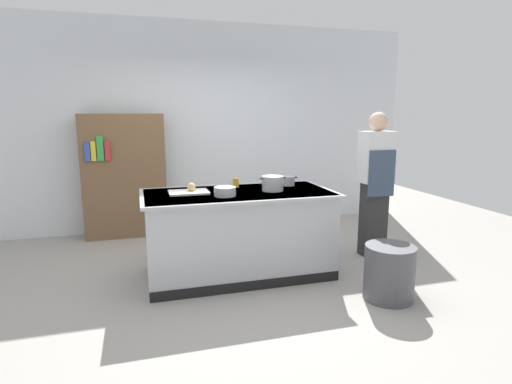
{
  "coord_description": "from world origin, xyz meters",
  "views": [
    {
      "loc": [
        -0.99,
        -4.07,
        1.7
      ],
      "look_at": [
        0.25,
        0.2,
        0.85
      ],
      "focal_mm": 28.82,
      "sensor_mm": 36.0,
      "label": 1
    }
  ],
  "objects_px": {
    "mixing_bowl": "(225,191)",
    "juice_cup": "(236,183)",
    "person_chef": "(375,181)",
    "stock_pot": "(273,183)",
    "trash_bin": "(389,272)",
    "bookshelf": "(125,176)",
    "onion": "(191,187)",
    "sauce_pan": "(288,181)"
  },
  "relations": [
    {
      "from": "mixing_bowl",
      "to": "person_chef",
      "type": "height_order",
      "value": "person_chef"
    },
    {
      "from": "trash_bin",
      "to": "person_chef",
      "type": "relative_size",
      "value": 0.3
    },
    {
      "from": "person_chef",
      "to": "bookshelf",
      "type": "relative_size",
      "value": 1.01
    },
    {
      "from": "stock_pot",
      "to": "trash_bin",
      "type": "xyz_separation_m",
      "value": [
        0.83,
        -0.94,
        -0.72
      ]
    },
    {
      "from": "mixing_bowl",
      "to": "person_chef",
      "type": "xyz_separation_m",
      "value": [
        1.89,
        0.32,
        -0.03
      ]
    },
    {
      "from": "stock_pot",
      "to": "juice_cup",
      "type": "xyz_separation_m",
      "value": [
        -0.32,
        0.31,
        -0.03
      ]
    },
    {
      "from": "trash_bin",
      "to": "person_chef",
      "type": "distance_m",
      "value": 1.4
    },
    {
      "from": "onion",
      "to": "juice_cup",
      "type": "xyz_separation_m",
      "value": [
        0.52,
        0.2,
        -0.01
      ]
    },
    {
      "from": "juice_cup",
      "to": "bookshelf",
      "type": "distance_m",
      "value": 1.94
    },
    {
      "from": "person_chef",
      "to": "mixing_bowl",
      "type": "bearing_deg",
      "value": 90.22
    },
    {
      "from": "bookshelf",
      "to": "person_chef",
      "type": "bearing_deg",
      "value": -29.74
    },
    {
      "from": "juice_cup",
      "to": "person_chef",
      "type": "height_order",
      "value": "person_chef"
    },
    {
      "from": "mixing_bowl",
      "to": "bookshelf",
      "type": "bearing_deg",
      "value": 116.95
    },
    {
      "from": "mixing_bowl",
      "to": "juice_cup",
      "type": "relative_size",
      "value": 2.17
    },
    {
      "from": "juice_cup",
      "to": "trash_bin",
      "type": "height_order",
      "value": "juice_cup"
    },
    {
      "from": "stock_pot",
      "to": "juice_cup",
      "type": "relative_size",
      "value": 2.9
    },
    {
      "from": "trash_bin",
      "to": "bookshelf",
      "type": "distance_m",
      "value": 3.69
    },
    {
      "from": "sauce_pan",
      "to": "juice_cup",
      "type": "xyz_separation_m",
      "value": [
        -0.59,
        0.07,
        -0.0
      ]
    },
    {
      "from": "trash_bin",
      "to": "bookshelf",
      "type": "bearing_deg",
      "value": 130.61
    },
    {
      "from": "sauce_pan",
      "to": "trash_bin",
      "type": "bearing_deg",
      "value": -64.77
    },
    {
      "from": "onion",
      "to": "mixing_bowl",
      "type": "xyz_separation_m",
      "value": [
        0.3,
        -0.26,
        -0.02
      ]
    },
    {
      "from": "juice_cup",
      "to": "bookshelf",
      "type": "height_order",
      "value": "bookshelf"
    },
    {
      "from": "onion",
      "to": "stock_pot",
      "type": "bearing_deg",
      "value": -7.8
    },
    {
      "from": "mixing_bowl",
      "to": "person_chef",
      "type": "relative_size",
      "value": 0.13
    },
    {
      "from": "sauce_pan",
      "to": "trash_bin",
      "type": "relative_size",
      "value": 0.42
    },
    {
      "from": "stock_pot",
      "to": "bookshelf",
      "type": "bearing_deg",
      "value": 130.22
    },
    {
      "from": "mixing_bowl",
      "to": "juice_cup",
      "type": "xyz_separation_m",
      "value": [
        0.22,
        0.46,
        0.0
      ]
    },
    {
      "from": "juice_cup",
      "to": "person_chef",
      "type": "distance_m",
      "value": 1.68
    },
    {
      "from": "sauce_pan",
      "to": "juice_cup",
      "type": "relative_size",
      "value": 2.13
    },
    {
      "from": "trash_bin",
      "to": "onion",
      "type": "bearing_deg",
      "value": 147.65
    },
    {
      "from": "onion",
      "to": "sauce_pan",
      "type": "xyz_separation_m",
      "value": [
        1.11,
        0.13,
        -0.01
      ]
    },
    {
      "from": "stock_pot",
      "to": "sauce_pan",
      "type": "xyz_separation_m",
      "value": [
        0.27,
        0.25,
        -0.03
      ]
    },
    {
      "from": "person_chef",
      "to": "juice_cup",
      "type": "bearing_deg",
      "value": 75.93
    },
    {
      "from": "stock_pot",
      "to": "trash_bin",
      "type": "height_order",
      "value": "stock_pot"
    },
    {
      "from": "onion",
      "to": "mixing_bowl",
      "type": "relative_size",
      "value": 0.39
    },
    {
      "from": "stock_pot",
      "to": "bookshelf",
      "type": "relative_size",
      "value": 0.17
    },
    {
      "from": "trash_bin",
      "to": "bookshelf",
      "type": "relative_size",
      "value": 0.3
    },
    {
      "from": "stock_pot",
      "to": "sauce_pan",
      "type": "height_order",
      "value": "stock_pot"
    },
    {
      "from": "onion",
      "to": "juice_cup",
      "type": "distance_m",
      "value": 0.55
    },
    {
      "from": "mixing_bowl",
      "to": "juice_cup",
      "type": "bearing_deg",
      "value": 64.38
    },
    {
      "from": "mixing_bowl",
      "to": "person_chef",
      "type": "distance_m",
      "value": 1.91
    },
    {
      "from": "onion",
      "to": "mixing_bowl",
      "type": "height_order",
      "value": "onion"
    }
  ]
}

